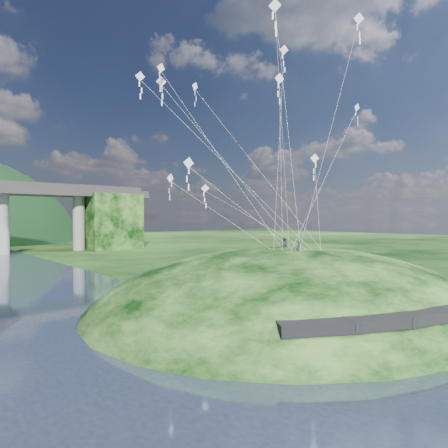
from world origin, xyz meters
TOP-DOWN VIEW (x-y plane):
  - ground at (0.00, 0.00)m, footprint 320.00×320.00m
  - grass_hill at (8.00, 2.00)m, footprint 36.00×32.00m
  - footpath at (7.46, -9.74)m, footprint 22.29×5.84m
  - wooden_dock at (-2.29, 4.01)m, footprint 12.77×3.88m
  - kite_flyers at (7.71, 1.95)m, footprint 2.31×3.55m
  - kite_swarm at (4.40, 4.20)m, footprint 18.03×15.49m

SIDE VIEW (x-z plane):
  - grass_hill at x=8.00m, z-range -8.00..5.00m
  - ground at x=0.00m, z-range 0.00..0.00m
  - wooden_dock at x=-2.29m, z-range -0.05..0.85m
  - footpath at x=7.46m, z-range 1.67..2.50m
  - kite_flyers at x=7.71m, z-range 4.93..6.61m
  - kite_swarm at x=4.40m, z-range 8.86..27.32m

